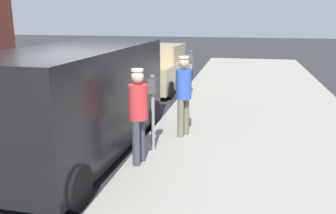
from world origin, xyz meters
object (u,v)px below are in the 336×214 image
Objects in this scene: pedestrian_in_red at (138,110)px; parked_sedan_ahead at (158,69)px; parking_meter_near at (153,100)px; parked_van at (78,98)px; parking_meter_far at (191,65)px; pedestrian_in_blue at (184,91)px.

pedestrian_in_red is 0.38× the size of parked_sedan_ahead.
parked_van reaches higher than parking_meter_near.
pedestrian_in_red is 1.52m from parked_van.
parked_van is 1.17× the size of parked_sedan_ahead.
pedestrian_in_blue is (0.43, -3.95, -0.02)m from parking_meter_far.
parking_meter_far is at bearing 73.46° from parked_van.
parking_meter_far is 0.29× the size of parked_van.
parked_van is (-1.93, -1.10, -0.01)m from pedestrian_in_blue.
pedestrian_in_red is at bearing -22.13° from parked_van.
pedestrian_in_blue is at bearing -71.45° from parked_sedan_ahead.
parking_meter_far is at bearing 89.03° from pedestrian_in_red.
parking_meter_far is 3.97m from pedestrian_in_blue.
pedestrian_in_blue is at bearing 72.64° from pedestrian_in_red.
parked_sedan_ahead is (-1.52, 1.87, -0.43)m from parking_meter_far.
pedestrian_in_blue is 2.22m from parked_van.
parking_meter_near is 0.89× the size of pedestrian_in_red.
parking_meter_near is at bearing 81.69° from pedestrian_in_red.
parking_meter_far is (0.00, 4.97, 0.00)m from parking_meter_near.
parked_van reaches higher than pedestrian_in_red.
parking_meter_far is 0.87× the size of pedestrian_in_blue.
pedestrian_in_red reaches higher than parking_meter_far.
pedestrian_in_blue is 0.39× the size of parked_sedan_ahead.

